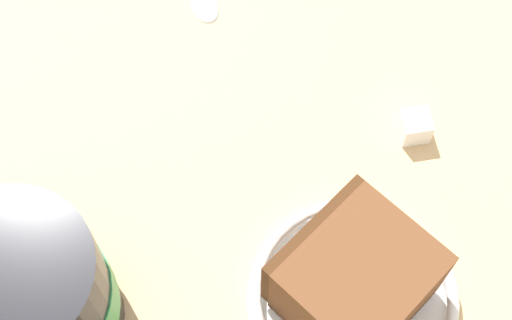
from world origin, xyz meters
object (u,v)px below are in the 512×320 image
object	(u,v)px
small_plate	(353,298)
cake_slice	(355,280)
tea_mug	(24,298)
sugar_cube	(415,127)

from	to	relation	value
small_plate	cake_slice	xyz separation A→B (cm)	(0.27, 0.03, 2.96)
small_plate	cake_slice	size ratio (longest dim) A/B	1.47
tea_mug	sugar_cube	bearing A→B (deg)	-99.70
small_plate	cake_slice	bearing A→B (deg)	7.27
sugar_cube	cake_slice	bearing A→B (deg)	118.16
small_plate	cake_slice	world-z (taller)	cake_slice
small_plate	sugar_cube	size ratio (longest dim) A/B	6.74
cake_slice	tea_mug	distance (cm)	18.96
cake_slice	sugar_cube	size ratio (longest dim) A/B	4.59
small_plate	tea_mug	distance (cm)	19.50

